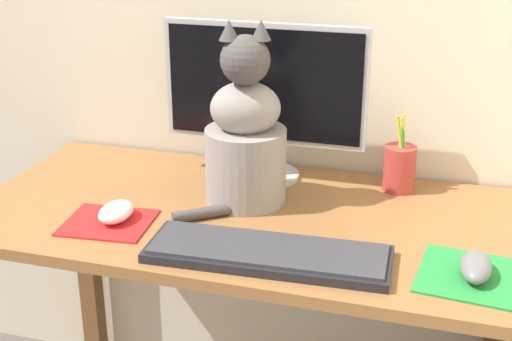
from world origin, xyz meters
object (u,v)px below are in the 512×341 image
monitor (264,95)px  cat (245,137)px  keyboard (268,253)px  computer_mouse_right (476,267)px  pen_cup (399,167)px  computer_mouse_left (116,212)px

monitor → cat: bearing=-90.3°
keyboard → computer_mouse_right: bearing=2.7°
monitor → pen_cup: (0.32, 0.01, -0.15)m
monitor → keyboard: monitor is taller
keyboard → cat: (-0.12, 0.24, 0.14)m
keyboard → computer_mouse_right: (0.38, 0.04, 0.01)m
monitor → cat: cat is taller
cat → pen_cup: size_ratio=2.23×
computer_mouse_right → cat: cat is taller
computer_mouse_left → pen_cup: pen_cup is taller
monitor → computer_mouse_left: monitor is taller
computer_mouse_left → cat: size_ratio=0.24×
keyboard → pen_cup: bearing=60.8°
computer_mouse_right → pen_cup: (-0.18, 0.37, 0.03)m
monitor → computer_mouse_right: monitor is taller
keyboard → computer_mouse_left: 0.36m
cat → pen_cup: bearing=9.1°
keyboard → computer_mouse_left: (-0.35, 0.06, 0.01)m
computer_mouse_left → computer_mouse_right: bearing=-2.2°
computer_mouse_right → pen_cup: pen_cup is taller
keyboard → cat: bearing=113.5°
monitor → keyboard: (0.12, -0.39, -0.20)m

